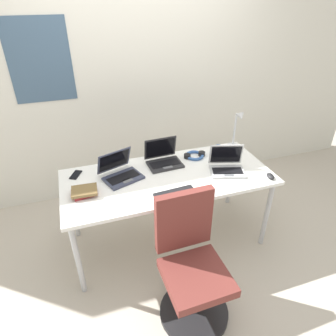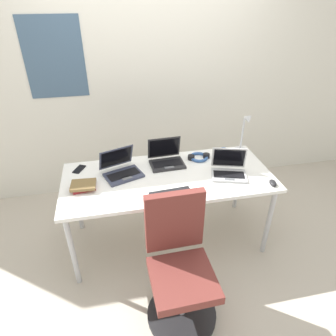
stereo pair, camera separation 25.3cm
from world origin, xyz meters
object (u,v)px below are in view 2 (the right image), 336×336
object	(u,v)px
book_stack	(83,186)
office_chair	(180,272)
cell_phone	(79,169)
headphones	(199,157)
laptop_near_lamp	(166,159)
laptop_by_keyboard	(229,170)
external_keyboard	(171,194)
coffee_mug	(224,153)
laptop_far_corner	(121,170)
computer_mouse	(273,183)
desk_lamp	(244,134)

from	to	relation	value
book_stack	office_chair	size ratio (longest dim) A/B	0.21
cell_phone	book_stack	size ratio (longest dim) A/B	0.66
headphones	laptop_near_lamp	bearing A→B (deg)	-175.42
laptop_by_keyboard	cell_phone	xyz separation A→B (m)	(-1.28, 0.35, -0.04)
cell_phone	office_chair	world-z (taller)	office_chair
book_stack	external_keyboard	bearing A→B (deg)	-19.26
book_stack	office_chair	xyz separation A→B (m)	(0.64, -0.69, -0.37)
laptop_by_keyboard	coffee_mug	distance (m)	0.31
laptop_far_corner	headphones	distance (m)	0.75
external_keyboard	headphones	xyz separation A→B (m)	(0.38, 0.52, 0.01)
laptop_by_keyboard	computer_mouse	size ratio (longest dim) A/B	3.68
headphones	coffee_mug	bearing A→B (deg)	-5.38
laptop_far_corner	laptop_by_keyboard	world-z (taller)	same
cell_phone	book_stack	bearing A→B (deg)	-54.00
cell_phone	headphones	size ratio (longest dim) A/B	0.64
laptop_near_lamp	headphones	world-z (taller)	laptop_near_lamp
external_keyboard	computer_mouse	distance (m)	0.86
laptop_near_lamp	external_keyboard	bearing A→B (deg)	-97.33
desk_lamp	book_stack	xyz separation A→B (m)	(-1.51, -0.32, -0.17)
computer_mouse	laptop_near_lamp	bearing A→B (deg)	157.95
desk_lamp	office_chair	bearing A→B (deg)	-130.63
desk_lamp	laptop_far_corner	distance (m)	1.21
laptop_near_lamp	external_keyboard	size ratio (longest dim) A/B	0.96
cell_phone	office_chair	size ratio (longest dim) A/B	0.14
laptop_near_lamp	office_chair	xyz separation A→B (m)	(-0.10, -0.95, -0.39)
book_stack	headphones	bearing A→B (deg)	15.03
desk_lamp	office_chair	xyz separation A→B (m)	(-0.87, -1.01, -0.54)
cell_phone	computer_mouse	bearing A→B (deg)	7.19
desk_lamp	external_keyboard	world-z (taller)	desk_lamp
external_keyboard	desk_lamp	bearing A→B (deg)	29.66
laptop_near_lamp	external_keyboard	distance (m)	0.50
desk_lamp	external_keyboard	size ratio (longest dim) A/B	1.21
laptop_by_keyboard	cell_phone	world-z (taller)	laptop_by_keyboard
computer_mouse	coffee_mug	size ratio (longest dim) A/B	0.85
desk_lamp	coffee_mug	xyz separation A→B (m)	(-0.21, -0.06, -0.15)
laptop_near_lamp	book_stack	distance (m)	0.78
laptop_by_keyboard	computer_mouse	bearing A→B (deg)	-36.67
laptop_by_keyboard	office_chair	distance (m)	0.96
coffee_mug	cell_phone	bearing A→B (deg)	178.01
headphones	coffee_mug	size ratio (longest dim) A/B	1.89
laptop_near_lamp	headphones	size ratio (longest dim) A/B	1.48
laptop_far_corner	laptop_near_lamp	xyz separation A→B (m)	(0.42, 0.10, 0.00)
desk_lamp	headphones	size ratio (longest dim) A/B	1.87
desk_lamp	coffee_mug	world-z (taller)	desk_lamp
desk_lamp	laptop_by_keyboard	bearing A→B (deg)	-127.92
laptop_far_corner	laptop_near_lamp	bearing A→B (deg)	13.59
external_keyboard	book_stack	distance (m)	0.71
external_keyboard	headphones	bearing A→B (deg)	49.56
desk_lamp	book_stack	world-z (taller)	desk_lamp
laptop_far_corner	coffee_mug	size ratio (longest dim) A/B	3.41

